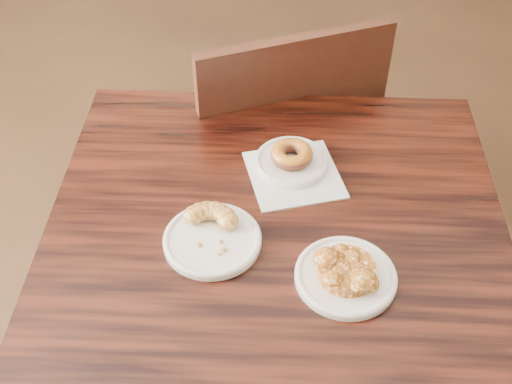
{
  "coord_description": "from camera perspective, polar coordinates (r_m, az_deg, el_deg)",
  "views": [
    {
      "loc": [
        -0.3,
        -1.02,
        1.63
      ],
      "look_at": [
        -0.21,
        -0.19,
        0.8
      ],
      "focal_mm": 45.0,
      "sensor_mm": 36.0,
      "label": 1
    }
  ],
  "objects": [
    {
      "name": "cruller_fragment",
      "position": [
        1.15,
        -3.95,
        -3.55
      ],
      "size": [
        0.12,
        0.12,
        0.03
      ],
      "primitive_type": null,
      "color": "brown",
      "rests_on": "plate_cruller"
    },
    {
      "name": "glazed_donut",
      "position": [
        1.29,
        3.2,
        3.36
      ],
      "size": [
        0.09,
        0.09,
        0.03
      ],
      "primitive_type": "torus",
      "color": "#975A16",
      "rests_on": "plate_donut"
    },
    {
      "name": "plate_donut",
      "position": [
        1.3,
        3.16,
        2.67
      ],
      "size": [
        0.15,
        0.15,
        0.01
      ],
      "primitive_type": "cylinder",
      "color": "white",
      "rests_on": "napkin"
    },
    {
      "name": "cafe_table",
      "position": [
        1.48,
        1.47,
        -13.33
      ],
      "size": [
        0.98,
        0.98,
        0.75
      ],
      "primitive_type": "cube",
      "rotation": [
        0.0,
        0.0,
        -0.16
      ],
      "color": "black",
      "rests_on": "floor"
    },
    {
      "name": "napkin",
      "position": [
        1.29,
        3.41,
        1.54
      ],
      "size": [
        0.19,
        0.19,
        0.0
      ],
      "primitive_type": "cube",
      "rotation": [
        0.0,
        0.0,
        0.12
      ],
      "color": "white",
      "rests_on": "cafe_table"
    },
    {
      "name": "floor",
      "position": [
        1.95,
        5.55,
        -12.46
      ],
      "size": [
        5.0,
        5.0,
        0.0
      ],
      "primitive_type": "plane",
      "color": "black",
      "rests_on": "ground"
    },
    {
      "name": "plate_cruller",
      "position": [
        1.16,
        -3.9,
        -4.3
      ],
      "size": [
        0.18,
        0.18,
        0.01
      ],
      "primitive_type": "cylinder",
      "color": "white",
      "rests_on": "cafe_table"
    },
    {
      "name": "chair_far",
      "position": [
        1.84,
        0.61,
        4.79
      ],
      "size": [
        0.6,
        0.6,
        0.9
      ],
      "primitive_type": null,
      "rotation": [
        0.0,
        0.0,
        3.36
      ],
      "color": "black",
      "rests_on": "floor"
    },
    {
      "name": "plate_fritter",
      "position": [
        1.12,
        7.96,
        -7.48
      ],
      "size": [
        0.18,
        0.18,
        0.01
      ],
      "primitive_type": "cylinder",
      "color": "white",
      "rests_on": "cafe_table"
    },
    {
      "name": "apple_fritter",
      "position": [
        1.1,
        8.08,
        -6.76
      ],
      "size": [
        0.14,
        0.14,
        0.03
      ],
      "primitive_type": null,
      "color": "#4D2808",
      "rests_on": "plate_fritter"
    }
  ]
}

